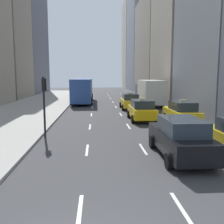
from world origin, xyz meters
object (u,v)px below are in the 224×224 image
sedan_black_near (180,137)px  traffic_light_pole (44,97)px  taxi_second (142,110)px  box_truck (149,92)px  taxi_lead (130,101)px  city_bus (83,90)px  taxi_fourth (182,112)px

sedan_black_near → traffic_light_pole: size_ratio=1.39×
taxi_second → traffic_light_pole: 8.99m
sedan_black_near → box_truck: box_truck is taller
sedan_black_near → traffic_light_pole: bearing=148.3°
taxi_lead → sedan_black_near: (0.00, -17.51, 0.04)m
taxi_second → box_truck: size_ratio=0.52×
city_bus → traffic_light_pole: traffic_light_pole is taller
taxi_lead → taxi_fourth: size_ratio=1.00×
box_truck → traffic_light_pole: bearing=-119.9°
city_bus → box_truck: size_ratio=1.38×
taxi_second → traffic_light_pole: (-6.75, -5.74, 1.53)m
city_bus → box_truck: bearing=-28.6°
city_bus → sedan_black_near: bearing=-77.5°
box_truck → taxi_second: bearing=-104.5°
taxi_lead → taxi_second: bearing=-90.0°
taxi_fourth → sedan_black_near: size_ratio=0.88×
taxi_lead → taxi_second: size_ratio=1.00×
taxi_second → sedan_black_near: size_ratio=0.88×
taxi_lead → box_truck: size_ratio=0.52×
taxi_lead → city_bus: 9.69m
city_bus → box_truck: (8.41, -4.59, -0.08)m
box_truck → traffic_light_pole: traffic_light_pole is taller
taxi_fourth → traffic_light_pole: size_ratio=1.22×
taxi_second → city_bus: (-5.61, 15.44, 0.91)m
city_bus → traffic_light_pole: (-1.14, -21.18, 0.62)m
taxi_lead → traffic_light_pole: bearing=-116.8°
box_truck → traffic_light_pole: 19.16m
traffic_light_pole → city_bus: bearing=86.9°
taxi_fourth → box_truck: bearing=90.0°
taxi_fourth → box_truck: 12.52m
taxi_second → box_truck: 11.24m
taxi_lead → city_bus: bearing=125.6°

